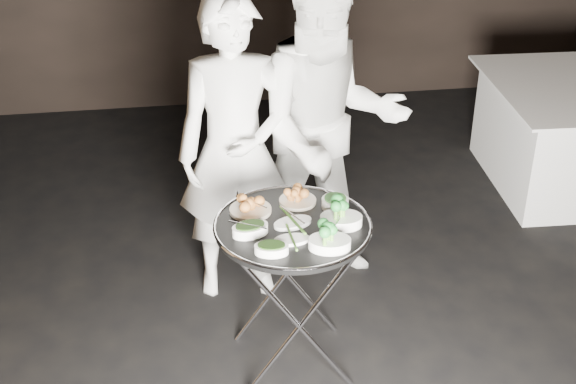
{
  "coord_description": "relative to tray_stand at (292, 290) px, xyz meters",
  "views": [
    {
      "loc": [
        -0.7,
        -3.23,
        2.88
      ],
      "look_at": [
        -0.2,
        0.13,
        0.95
      ],
      "focal_mm": 50.0,
      "sensor_mm": 36.0,
      "label": 1
    }
  ],
  "objects": [
    {
      "name": "serving_utensils",
      "position": [
        0.02,
        0.07,
        0.44
      ],
      "size": [
        0.58,
        0.44,
        0.01
      ],
      "color": "silver",
      "rests_on": "serving_tray"
    },
    {
      "name": "greens_bowl",
      "position": [
        0.23,
        0.13,
        0.42
      ],
      "size": [
        0.13,
        0.13,
        0.08
      ],
      "rotation": [
        0.0,
        0.0,
        -0.16
      ],
      "color": "white",
      "rests_on": "serving_tray"
    },
    {
      "name": "broccoli_bowl_b",
      "position": [
        0.14,
        -0.22,
        0.42
      ],
      "size": [
        0.21,
        0.17,
        0.08
      ],
      "rotation": [
        0.0,
        0.0,
        -0.16
      ],
      "color": "white",
      "rests_on": "serving_tray"
    },
    {
      "name": "spinach_bowl_b",
      "position": [
        -0.13,
        -0.23,
        0.41
      ],
      "size": [
        0.17,
        0.12,
        0.06
      ],
      "rotation": [
        0.0,
        0.0,
        -0.14
      ],
      "color": "white",
      "rests_on": "serving_tray"
    },
    {
      "name": "spinach_bowl_a",
      "position": [
        -0.21,
        -0.05,
        0.42
      ],
      "size": [
        0.2,
        0.15,
        0.07
      ],
      "rotation": [
        0.0,
        0.0,
        0.25
      ],
      "color": "white",
      "rests_on": "serving_tray"
    },
    {
      "name": "broccoli_bowl_a",
      "position": [
        0.23,
        -0.04,
        0.42
      ],
      "size": [
        0.22,
        0.17,
        0.08
      ],
      "rotation": [
        0.0,
        0.0,
        -0.13
      ],
      "color": "white",
      "rests_on": "serving_tray"
    },
    {
      "name": "waiter_left",
      "position": [
        -0.2,
        0.74,
        0.42
      ],
      "size": [
        0.66,
        0.44,
        1.79
      ],
      "primitive_type": "imported",
      "rotation": [
        0.0,
        0.0,
        -0.01
      ],
      "color": "white",
      "rests_on": "floor"
    },
    {
      "name": "tray_stand",
      "position": [
        0.0,
        0.0,
        0.0
      ],
      "size": [
        0.57,
        0.48,
        0.84
      ],
      "rotation": [
        0.0,
        0.0,
        0.11
      ],
      "color": "silver",
      "rests_on": "floor"
    },
    {
      "name": "waiter_right",
      "position": [
        0.33,
        0.8,
        0.49
      ],
      "size": [
        0.99,
        0.8,
        1.93
      ],
      "primitive_type": "imported",
      "rotation": [
        0.0,
        0.0,
        0.08
      ],
      "color": "white",
      "rests_on": "floor"
    },
    {
      "name": "potato_plate_b",
      "position": [
        0.06,
        0.2,
        0.41
      ],
      "size": [
        0.19,
        0.19,
        0.07
      ],
      "rotation": [
        0.0,
        0.0,
        -0.25
      ],
      "color": "beige",
      "rests_on": "serving_tray"
    },
    {
      "name": "serving_tray",
      "position": [
        0.0,
        0.0,
        0.37
      ],
      "size": [
        0.76,
        0.76,
        0.04
      ],
      "color": "black",
      "rests_on": "tray_stand"
    },
    {
      "name": "asparagus_plate_a",
      "position": [
        0.0,
        -0.0,
        0.4
      ],
      "size": [
        0.21,
        0.16,
        0.04
      ],
      "rotation": [
        0.0,
        0.0,
        0.29
      ],
      "color": "white",
      "rests_on": "serving_tray"
    },
    {
      "name": "floor",
      "position": [
        0.2,
        0.02,
        -0.5
      ],
      "size": [
        6.0,
        7.0,
        0.05
      ],
      "primitive_type": "cube",
      "color": "black",
      "rests_on": "ground"
    },
    {
      "name": "asparagus_plate_b",
      "position": [
        -0.03,
        -0.14,
        0.4
      ],
      "size": [
        0.17,
        0.1,
        0.03
      ],
      "rotation": [
        0.0,
        0.0,
        0.06
      ],
      "color": "white",
      "rests_on": "serving_tray"
    },
    {
      "name": "potato_plate_a",
      "position": [
        -0.19,
        0.15,
        0.42
      ],
      "size": [
        0.21,
        0.21,
        0.08
      ],
      "rotation": [
        0.0,
        0.0,
        0.18
      ],
      "color": "beige",
      "rests_on": "serving_tray"
    }
  ]
}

